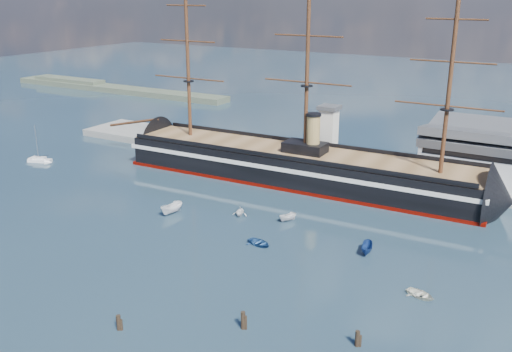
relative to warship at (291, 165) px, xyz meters
The scene contains 15 objects.
ground 20.44m from the warship, 86.71° to the right, with size 600.00×600.00×0.00m, color #203241.
quay 19.92m from the warship, 55.13° to the left, with size 180.00×18.00×2.00m, color slate.
quay_tower 14.79m from the warship, 72.30° to the left, with size 5.00×5.00×15.00m.
shoreline 157.16m from the warship, 151.49° to the left, with size 120.00×10.00×4.00m.
warship is the anchor object (origin of this frame).
sailboat 69.76m from the warship, 162.94° to the right, with size 6.66×4.24×10.30m.
motorboat_a 34.60m from the warship, 109.74° to the right, with size 6.94×2.54×2.78m, color white.
motorboat_b 38.70m from the warship, 71.78° to the right, with size 3.10×1.24×1.45m, color navy.
motorboat_c 26.56m from the warship, 64.31° to the right, with size 4.90×1.80×1.96m, color silver.
motorboat_d 26.28m from the warship, 87.16° to the right, with size 5.73×2.48×2.10m, color white.
motorboat_e 58.95m from the warship, 43.27° to the right, with size 2.85×1.14×1.33m, color silver.
motorboat_f 42.81m from the warship, 44.41° to the right, with size 5.84×2.14×2.34m, color navy.
piling_near_mid 70.90m from the warship, 82.79° to the right, with size 0.64×0.64×2.96m, color black.
piling_near_right 65.90m from the warship, 68.90° to the right, with size 0.64×0.64×3.38m, color black.
piling_far_right 69.30m from the warship, 55.81° to the right, with size 0.64×0.64×2.99m, color black.
Camera 1 is at (58.71, -60.02, 45.05)m, focal length 40.00 mm.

